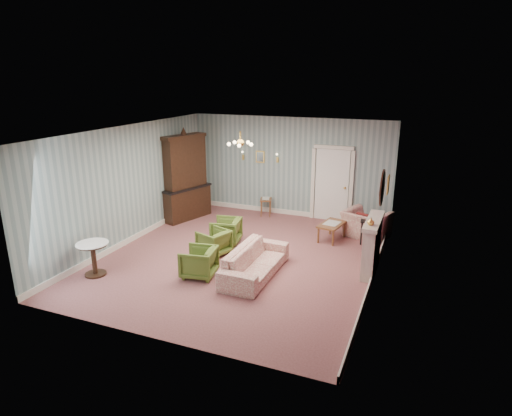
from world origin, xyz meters
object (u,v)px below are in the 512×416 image
at_px(fireplace, 372,245).
at_px(side_table_black, 369,231).
at_px(dresser, 185,175).
at_px(coffee_table, 332,231).
at_px(sofa_chintz, 255,257).
at_px(olive_chair_b, 214,241).
at_px(olive_chair_c, 226,230).
at_px(pedestal_table, 94,259).
at_px(wingback_chair, 366,220).
at_px(olive_chair_a, 199,261).

xyz_separation_m(fireplace, side_table_black, (-0.27, 1.57, -0.27)).
relative_size(dresser, coffee_table, 2.94).
relative_size(sofa_chintz, fireplace, 1.48).
height_order(olive_chair_b, side_table_black, olive_chair_b).
xyz_separation_m(olive_chair_c, pedestal_table, (-1.76, -2.69, 0.01)).
relative_size(sofa_chintz, wingback_chair, 1.94).
bearing_deg(olive_chair_b, pedestal_table, -24.06).
relative_size(wingback_chair, coffee_table, 1.21).
distance_m(olive_chair_a, pedestal_table, 2.20).
bearing_deg(olive_chair_c, coffee_table, 106.15).
distance_m(olive_chair_b, olive_chair_c, 0.75).
distance_m(coffee_table, pedestal_table, 5.70).
distance_m(olive_chair_a, olive_chair_c, 1.95).
bearing_deg(olive_chair_b, olive_chair_c, -157.23).
relative_size(olive_chair_a, pedestal_table, 0.95).
bearing_deg(olive_chair_a, side_table_black, 127.87).
height_order(sofa_chintz, pedestal_table, sofa_chintz).
relative_size(sofa_chintz, side_table_black, 3.29).
bearing_deg(olive_chair_c, fireplace, 75.40).
xyz_separation_m(wingback_chair, dresser, (-5.11, -0.37, 0.83)).
height_order(olive_chair_a, side_table_black, olive_chair_a).
bearing_deg(dresser, side_table_black, 17.00).
bearing_deg(wingback_chair, olive_chair_a, 73.19).
distance_m(olive_chair_c, side_table_black, 3.56).
height_order(dresser, pedestal_table, dresser).
xyz_separation_m(wingback_chair, side_table_black, (0.13, -0.44, -0.15)).
bearing_deg(olive_chair_c, dresser, -135.05).
distance_m(olive_chair_a, sofa_chintz, 1.18).
xyz_separation_m(olive_chair_a, sofa_chintz, (1.07, 0.49, 0.06)).
xyz_separation_m(olive_chair_b, wingback_chair, (3.13, 2.48, 0.14)).
height_order(wingback_chair, fireplace, fireplace).
xyz_separation_m(olive_chair_c, wingback_chair, (3.18, 1.73, 0.12)).
height_order(olive_chair_b, dresser, dresser).
xyz_separation_m(olive_chair_a, wingback_chair, (2.89, 3.65, 0.12)).
bearing_deg(wingback_chair, pedestal_table, 63.31).
xyz_separation_m(sofa_chintz, dresser, (-3.29, 2.78, 0.89)).
bearing_deg(fireplace, pedestal_table, -155.79).
height_order(sofa_chintz, dresser, dresser).
relative_size(olive_chair_c, pedestal_table, 0.96).
bearing_deg(coffee_table, wingback_chair, 35.08).
relative_size(olive_chair_b, fireplace, 0.47).
bearing_deg(sofa_chintz, coffee_table, -21.34).
bearing_deg(wingback_chair, dresser, 25.73).
relative_size(fireplace, side_table_black, 2.22).
bearing_deg(olive_chair_a, pedestal_table, -78.36).
height_order(olive_chair_a, dresser, dresser).
height_order(dresser, fireplace, dresser).
bearing_deg(sofa_chintz, olive_chair_a, 115.33).
xyz_separation_m(side_table_black, pedestal_table, (-5.08, -3.98, 0.05)).
height_order(wingback_chair, side_table_black, wingback_chair).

